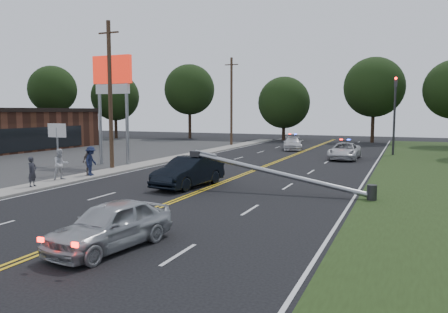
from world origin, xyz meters
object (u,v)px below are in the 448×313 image
at_px(fallen_streetlight, 287,175).
at_px(bystander_c, 91,161).
at_px(traffic_signal, 395,109).
at_px(bystander_d, 88,161).
at_px(pylon_sign, 112,83).
at_px(emergency_a, 345,151).
at_px(small_sign, 57,134).
at_px(bystander_b, 61,164).
at_px(crashed_sedan, 189,172).
at_px(utility_pole_far, 231,101).
at_px(bystander_a, 32,172).
at_px(utility_pole_mid, 110,95).
at_px(emergency_b, 292,144).
at_px(waiting_sedan, 111,225).

xyz_separation_m(fallen_streetlight, bystander_c, (-12.30, 0.55, 0.08)).
relative_size(traffic_signal, bystander_d, 4.22).
bearing_deg(pylon_sign, fallen_streetlight, -22.22).
height_order(traffic_signal, bystander_d, traffic_signal).
bearing_deg(emergency_a, bystander_c, -128.07).
distance_m(small_sign, bystander_b, 7.81).
xyz_separation_m(small_sign, bystander_b, (5.42, -5.46, -1.33)).
relative_size(pylon_sign, traffic_signal, 1.13).
bearing_deg(crashed_sedan, small_sign, 169.02).
relative_size(utility_pole_far, bystander_a, 6.46).
height_order(pylon_sign, bystander_a, pylon_sign).
bearing_deg(bystander_a, utility_pole_mid, -2.88).
relative_size(traffic_signal, emergency_b, 1.59).
height_order(small_sign, bystander_c, small_sign).
height_order(crashed_sedan, emergency_b, crashed_sedan).
height_order(emergency_a, bystander_d, bystander_d).
distance_m(traffic_signal, waiting_sedan, 33.13).
distance_m(emergency_a, bystander_b, 22.49).
xyz_separation_m(crashed_sedan, bystander_d, (-7.18, 0.66, 0.16)).
height_order(utility_pole_far, crashed_sedan, utility_pole_far).
bearing_deg(fallen_streetlight, bystander_c, 177.44).
bearing_deg(emergency_a, fallen_streetlight, -91.39).
bearing_deg(waiting_sedan, crashed_sedan, 114.23).
bearing_deg(bystander_b, bystander_a, -145.66).
height_order(pylon_sign, utility_pole_far, utility_pole_far).
xyz_separation_m(fallen_streetlight, bystander_d, (-12.51, 0.58, 0.04)).
height_order(small_sign, crashed_sedan, small_sign).
height_order(small_sign, bystander_b, small_sign).
relative_size(waiting_sedan, bystander_b, 2.34).
height_order(bystander_a, bystander_b, bystander_b).
distance_m(utility_pole_far, bystander_c, 25.80).
height_order(utility_pole_mid, waiting_sedan, utility_pole_mid).
bearing_deg(bystander_c, emergency_a, -53.96).
distance_m(emergency_b, bystander_d, 24.00).
distance_m(utility_pole_mid, emergency_a, 19.33).
distance_m(utility_pole_mid, waiting_sedan, 18.41).
distance_m(small_sign, bystander_d, 6.76).
bearing_deg(bystander_d, emergency_b, -19.10).
bearing_deg(small_sign, bystander_b, -45.18).
height_order(small_sign, emergency_b, small_sign).
bearing_deg(emergency_a, traffic_signal, 56.15).
height_order(small_sign, fallen_streetlight, small_sign).
distance_m(waiting_sedan, bystander_c, 14.53).
bearing_deg(small_sign, crashed_sedan, -17.59).
distance_m(small_sign, emergency_a, 22.66).
distance_m(utility_pole_far, waiting_sedan, 38.08).
relative_size(traffic_signal, bystander_a, 4.55).
bearing_deg(small_sign, utility_pole_far, 77.69).
distance_m(utility_pole_mid, bystander_d, 5.43).
height_order(emergency_b, bystander_c, bystander_c).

